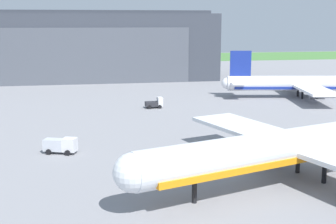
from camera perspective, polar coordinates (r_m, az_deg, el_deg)
name	(u,v)px	position (r m, az deg, el deg)	size (l,w,h in m)	color
ground_plane	(217,167)	(62.97, 6.09, -6.74)	(440.00, 440.00, 0.00)	gray
grass_field_strip	(116,58)	(247.67, -6.41, 6.63)	(440.00, 56.00, 0.08)	#497E3C
maintenance_hangar	(80,46)	(160.87, -10.79, 8.00)	(89.46, 32.67, 22.84)	#383D47
airliner_far_left	(307,84)	(123.01, 16.73, 3.36)	(43.38, 35.72, 11.96)	white
airliner_near_right	(302,145)	(58.72, 16.14, -3.98)	(46.40, 42.17, 13.85)	silver
ops_van	(155,103)	(104.25, -1.61, 1.10)	(3.95, 2.59, 2.40)	silver
fuel_bowser	(61,145)	(70.27, -13.08, -3.98)	(5.18, 3.38, 2.38)	silver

